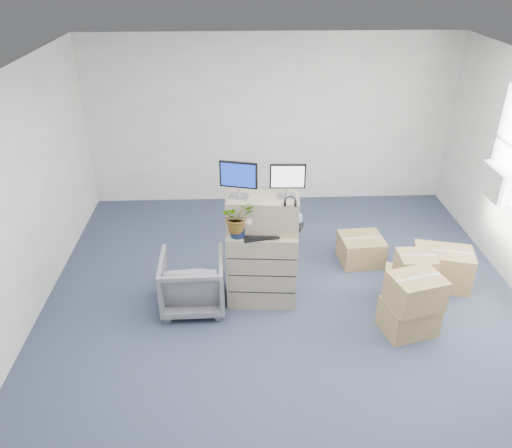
% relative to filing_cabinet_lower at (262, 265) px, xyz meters
% --- Properties ---
extents(ground, '(7.00, 7.00, 0.00)m').
position_rel_filing_cabinet_lower_xyz_m(ground, '(0.28, -0.64, -0.49)').
color(ground, '#253244').
rests_on(ground, ground).
extents(wall_back, '(6.00, 0.02, 2.80)m').
position_rel_filing_cabinet_lower_xyz_m(wall_back, '(0.28, 2.87, 0.91)').
color(wall_back, beige).
rests_on(wall_back, ground).
extents(ac_unit, '(0.24, 0.60, 0.40)m').
position_rel_filing_cabinet_lower_xyz_m(ac_unit, '(3.15, 0.76, 0.71)').
color(ac_unit, silver).
rests_on(ac_unit, wall_right).
extents(filing_cabinet_lower, '(0.87, 0.58, 0.98)m').
position_rel_filing_cabinet_lower_xyz_m(filing_cabinet_lower, '(0.00, 0.00, 0.00)').
color(filing_cabinet_lower, gray).
rests_on(filing_cabinet_lower, ground).
extents(filing_cabinet_upper, '(0.87, 0.48, 0.42)m').
position_rel_filing_cabinet_lower_xyz_m(filing_cabinet_upper, '(0.00, 0.05, 0.70)').
color(filing_cabinet_upper, gray).
rests_on(filing_cabinet_upper, filing_cabinet_lower).
extents(monitor_left, '(0.43, 0.22, 0.43)m').
position_rel_filing_cabinet_lower_xyz_m(monitor_left, '(-0.27, 0.06, 1.15)').
color(monitor_left, '#99999E').
rests_on(monitor_left, filing_cabinet_upper).
extents(monitor_right, '(0.41, 0.16, 0.40)m').
position_rel_filing_cabinet_lower_xyz_m(monitor_right, '(0.28, 0.04, 1.13)').
color(monitor_right, '#99999E').
rests_on(monitor_right, filing_cabinet_upper).
extents(headphones, '(0.14, 0.03, 0.14)m').
position_rel_filing_cabinet_lower_xyz_m(headphones, '(0.30, -0.16, 0.95)').
color(headphones, black).
rests_on(headphones, filing_cabinet_upper).
extents(keyboard, '(0.44, 0.24, 0.02)m').
position_rel_filing_cabinet_lower_xyz_m(keyboard, '(-0.03, -0.15, 0.50)').
color(keyboard, black).
rests_on(keyboard, filing_cabinet_lower).
extents(mouse, '(0.09, 0.08, 0.03)m').
position_rel_filing_cabinet_lower_xyz_m(mouse, '(0.29, -0.11, 0.50)').
color(mouse, silver).
rests_on(mouse, filing_cabinet_lower).
extents(water_bottle, '(0.06, 0.06, 0.22)m').
position_rel_filing_cabinet_lower_xyz_m(water_bottle, '(0.07, 0.03, 0.60)').
color(water_bottle, gray).
rests_on(water_bottle, filing_cabinet_lower).
extents(phone_dock, '(0.06, 0.05, 0.12)m').
position_rel_filing_cabinet_lower_xyz_m(phone_dock, '(-0.05, 0.02, 0.53)').
color(phone_dock, silver).
rests_on(phone_dock, filing_cabinet_lower).
extents(external_drive, '(0.24, 0.22, 0.06)m').
position_rel_filing_cabinet_lower_xyz_m(external_drive, '(0.38, 0.05, 0.52)').
color(external_drive, black).
rests_on(external_drive, filing_cabinet_lower).
extents(tissue_box, '(0.26, 0.17, 0.09)m').
position_rel_filing_cabinet_lower_xyz_m(tissue_box, '(0.35, 0.11, 0.59)').
color(tissue_box, '#4695EE').
rests_on(tissue_box, external_drive).
extents(potted_plant, '(0.43, 0.47, 0.40)m').
position_rel_filing_cabinet_lower_xyz_m(potted_plant, '(-0.29, -0.14, 0.72)').
color(potted_plant, '#92AC8B').
rests_on(potted_plant, filing_cabinet_lower).
extents(office_chair, '(0.77, 0.72, 0.78)m').
position_rel_filing_cabinet_lower_xyz_m(office_chair, '(-0.85, -0.12, -0.10)').
color(office_chair, '#59595D').
rests_on(office_chair, ground).
extents(cardboard_boxes, '(1.63, 2.09, 0.78)m').
position_rel_filing_cabinet_lower_xyz_m(cardboard_boxes, '(1.83, -0.11, -0.19)').
color(cardboard_boxes, olive).
rests_on(cardboard_boxes, ground).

